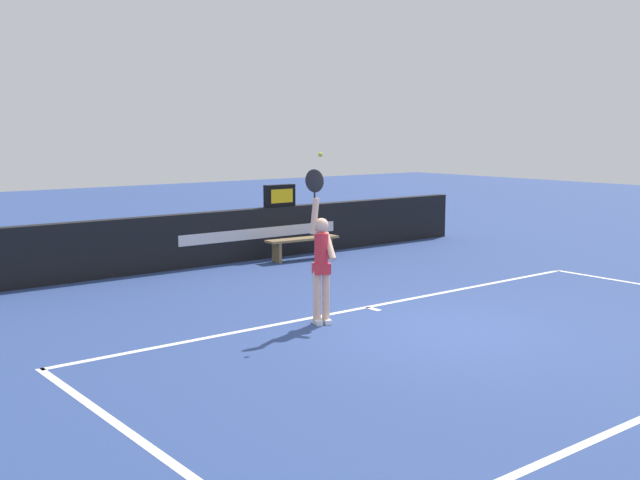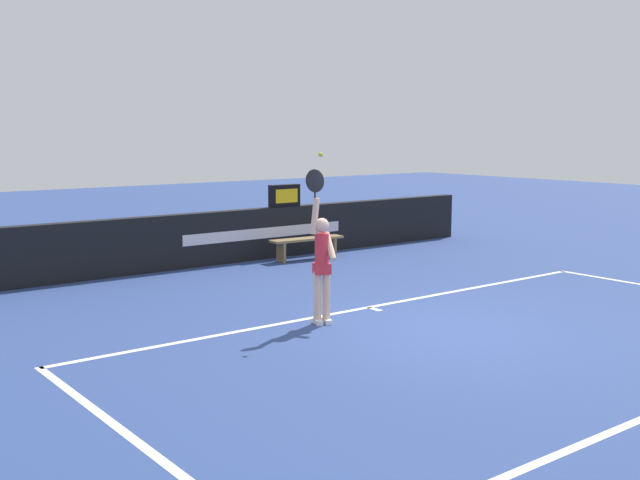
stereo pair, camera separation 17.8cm
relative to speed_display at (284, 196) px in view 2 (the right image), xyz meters
name	(u,v)px [view 2 (the right image)]	position (x,y,z in m)	size (l,w,h in m)	color
ground_plane	(448,329)	(-1.90, -6.83, -1.38)	(60.00, 60.00, 0.00)	navy
court_lines	(497,343)	(-1.90, -7.73, -1.38)	(10.66, 5.45, 0.00)	white
back_wall	(212,238)	(-1.89, 0.00, -0.82)	(14.60, 0.28, 1.13)	black
speed_display	(284,196)	(0.00, 0.00, 0.00)	(0.76, 0.19, 0.50)	black
tennis_player	(322,261)	(-3.14, -5.45, -0.44)	(0.45, 0.43, 2.32)	beige
tennis_ball	(321,155)	(-3.24, -5.56, 1.13)	(0.07, 0.07, 0.07)	#C4D930
courtside_bench_near	(307,243)	(0.11, -0.71, -1.01)	(1.78, 0.49, 0.48)	olive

